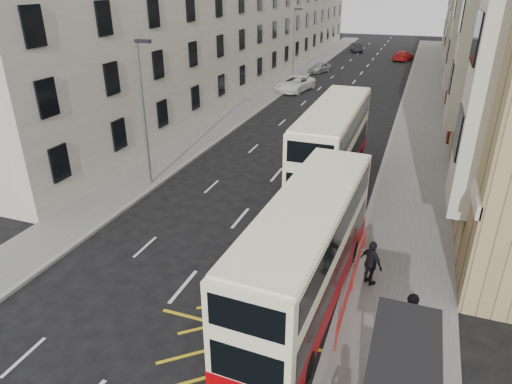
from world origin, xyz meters
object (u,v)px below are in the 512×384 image
at_px(street_lamp_near, 144,107).
at_px(car_red, 403,56).
at_px(street_lamp_far, 294,42).
at_px(double_decker_front, 306,252).
at_px(double_decker_rear, 332,144).
at_px(pedestrian_far, 371,263).
at_px(car_silver, 320,68).
at_px(pedestrian_mid, 411,321).
at_px(car_dark, 356,48).
at_px(white_van, 295,84).

height_order(street_lamp_near, car_red, street_lamp_near).
distance_m(street_lamp_far, double_decker_front, 38.98).
distance_m(double_decker_rear, pedestrian_far, 10.48).
xyz_separation_m(street_lamp_near, double_decker_rear, (9.59, 4.26, -2.33)).
relative_size(pedestrian_far, car_red, 0.38).
xyz_separation_m(pedestrian_far, car_silver, (-11.92, 43.74, -0.43)).
distance_m(street_lamp_far, pedestrian_far, 38.04).
bearing_deg(street_lamp_far, car_silver, 81.57).
xyz_separation_m(street_lamp_near, car_silver, (1.22, 38.23, -3.99)).
bearing_deg(double_decker_front, pedestrian_mid, -14.26).
relative_size(street_lamp_near, double_decker_front, 0.75).
relative_size(pedestrian_mid, car_dark, 0.45).
distance_m(double_decker_front, car_red, 59.46).
distance_m(street_lamp_far, car_silver, 9.22).
distance_m(street_lamp_far, pedestrian_mid, 41.30).
height_order(white_van, car_dark, white_van).
relative_size(street_lamp_near, pedestrian_far, 4.32).
relative_size(double_decker_front, double_decker_rear, 0.94).
relative_size(double_decker_rear, car_red, 2.31).
xyz_separation_m(double_decker_front, pedestrian_far, (2.14, 1.79, -1.09)).
relative_size(double_decker_front, car_dark, 2.55).
distance_m(street_lamp_near, car_red, 53.36).
bearing_deg(car_silver, street_lamp_far, -77.98).
distance_m(white_van, car_red, 26.94).
relative_size(street_lamp_near, car_dark, 1.90).
bearing_deg(car_dark, car_red, -60.34).
height_order(double_decker_front, double_decker_rear, double_decker_rear).
xyz_separation_m(street_lamp_far, car_dark, (2.75, 28.95, -3.94)).
bearing_deg(double_decker_front, pedestrian_far, 42.14).
relative_size(pedestrian_mid, pedestrian_far, 1.03).
distance_m(street_lamp_near, pedestrian_mid, 17.34).
height_order(double_decker_rear, white_van, double_decker_rear).
height_order(car_dark, car_red, car_red).
distance_m(pedestrian_mid, car_dark, 68.43).
bearing_deg(white_van, car_silver, 100.78).
distance_m(street_lamp_near, double_decker_rear, 10.75).
distance_m(white_van, car_silver, 11.30).
bearing_deg(street_lamp_far, car_dark, 84.57).
bearing_deg(pedestrian_mid, car_dark, 101.03).
height_order(street_lamp_near, car_silver, street_lamp_near).
xyz_separation_m(double_decker_rear, car_red, (1.07, 47.87, -1.59)).
bearing_deg(white_van, street_lamp_near, -81.32).
xyz_separation_m(street_lamp_near, pedestrian_far, (13.14, -5.52, -3.56)).
bearing_deg(car_red, double_decker_front, 104.48).
xyz_separation_m(double_decker_front, white_van, (-9.85, 34.24, -1.38)).
bearing_deg(double_decker_rear, street_lamp_near, -156.17).
bearing_deg(car_red, car_dark, -26.62).
distance_m(pedestrian_mid, pedestrian_far, 3.31).
bearing_deg(car_red, white_van, 83.48).
height_order(pedestrian_far, car_red, pedestrian_far).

